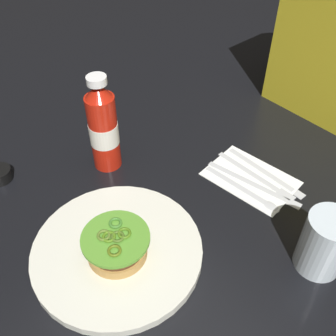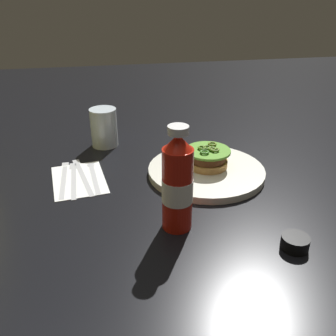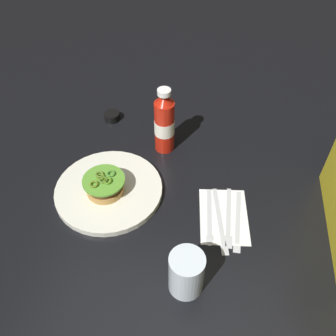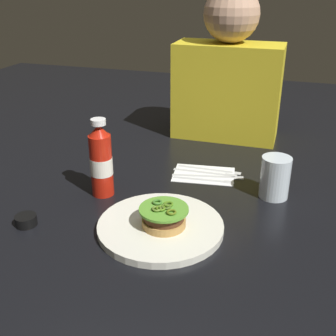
# 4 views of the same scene
# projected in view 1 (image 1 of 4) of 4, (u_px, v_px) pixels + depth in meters

# --- Properties ---
(ground_plane) EXTENTS (3.00, 3.00, 0.00)m
(ground_plane) POSITION_uv_depth(u_px,v_px,m) (165.00, 201.00, 0.78)
(ground_plane) COLOR black
(dinner_plate) EXTENTS (0.30, 0.30, 0.02)m
(dinner_plate) POSITION_uv_depth(u_px,v_px,m) (117.00, 251.00, 0.68)
(dinner_plate) COLOR silver
(dinner_plate) RESTS_ON ground_plane
(burger_sandwich) EXTENTS (0.11, 0.11, 0.05)m
(burger_sandwich) POSITION_uv_depth(u_px,v_px,m) (116.00, 245.00, 0.65)
(burger_sandwich) COLOR #B78745
(burger_sandwich) RESTS_ON dinner_plate
(ketchup_bottle) EXTENTS (0.06, 0.06, 0.21)m
(ketchup_bottle) POSITION_uv_depth(u_px,v_px,m) (103.00, 128.00, 0.79)
(ketchup_bottle) COLOR red
(ketchup_bottle) RESTS_ON ground_plane
(water_glass) EXTENTS (0.08, 0.08, 0.11)m
(water_glass) POSITION_uv_depth(u_px,v_px,m) (325.00, 243.00, 0.64)
(water_glass) COLOR silver
(water_glass) RESTS_ON ground_plane
(napkin) EXTENTS (0.19, 0.15, 0.00)m
(napkin) POSITION_uv_depth(u_px,v_px,m) (251.00, 178.00, 0.82)
(napkin) COLOR white
(napkin) RESTS_ON ground_plane
(spoon_utensil) EXTENTS (0.18, 0.03, 0.00)m
(spoon_utensil) POSITION_uv_depth(u_px,v_px,m) (252.00, 194.00, 0.79)
(spoon_utensil) COLOR silver
(spoon_utensil) RESTS_ON napkin
(butter_knife) EXTENTS (0.21, 0.06, 0.00)m
(butter_knife) POSITION_uv_depth(u_px,v_px,m) (259.00, 186.00, 0.80)
(butter_knife) COLOR silver
(butter_knife) RESTS_ON napkin
(fork_utensil) EXTENTS (0.19, 0.02, 0.00)m
(fork_utensil) POSITION_uv_depth(u_px,v_px,m) (261.00, 179.00, 0.82)
(fork_utensil) COLOR silver
(fork_utensil) RESTS_ON napkin
(steak_knife) EXTENTS (0.20, 0.02, 0.00)m
(steak_knife) POSITION_uv_depth(u_px,v_px,m) (270.00, 174.00, 0.83)
(steak_knife) COLOR silver
(steak_knife) RESTS_ON napkin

